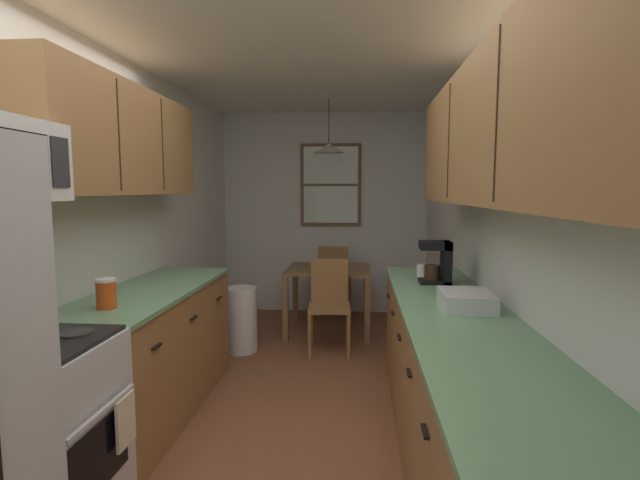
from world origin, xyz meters
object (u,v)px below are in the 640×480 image
(mug_by_coffeemaker, at_px, (422,271))
(dining_chair_far, at_px, (334,278))
(dining_table, at_px, (329,278))
(dining_chair_near, at_px, (329,301))
(stove_range, at_px, (30,442))
(storage_canister, at_px, (106,293))
(coffee_maker, at_px, (439,261))
(table_serving_bowl, at_px, (320,265))
(dish_rack, at_px, (466,301))
(trash_bin, at_px, (241,319))

(mug_by_coffeemaker, bearing_deg, dining_chair_far, 111.84)
(dining_table, relative_size, dining_chair_near, 1.01)
(stove_range, xyz_separation_m, dining_chair_far, (1.13, 3.84, 0.03))
(dining_table, bearing_deg, stove_range, -108.88)
(storage_canister, distance_m, coffee_maker, 2.22)
(dining_chair_far, relative_size, table_serving_bowl, 4.58)
(stove_range, height_order, storage_canister, stove_range)
(dining_chair_far, relative_size, mug_by_coffeemaker, 7.37)
(dining_table, distance_m, storage_canister, 2.81)
(dining_table, bearing_deg, dish_rack, -68.56)
(dining_chair_near, relative_size, dish_rack, 2.65)
(dining_chair_near, bearing_deg, trash_bin, -174.00)
(mug_by_coffeemaker, bearing_deg, stove_range, -136.50)
(dining_table, bearing_deg, mug_by_coffeemaker, -59.22)
(dining_table, distance_m, dining_chair_far, 0.62)
(stove_range, relative_size, dish_rack, 3.24)
(dining_table, xyz_separation_m, storage_canister, (-1.11, -2.56, 0.38))
(stove_range, bearing_deg, dining_table, 71.12)
(stove_range, relative_size, mug_by_coffeemaker, 9.01)
(storage_canister, distance_m, dish_rack, 2.06)
(table_serving_bowl, bearing_deg, dining_table, 11.06)
(coffee_maker, relative_size, mug_by_coffeemaker, 2.53)
(storage_canister, relative_size, dish_rack, 0.51)
(dining_chair_near, relative_size, mug_by_coffeemaker, 7.37)
(dish_rack, bearing_deg, storage_canister, -175.70)
(dish_rack, bearing_deg, mug_by_coffeemaker, 96.36)
(stove_range, height_order, dish_rack, stove_range)
(trash_bin, bearing_deg, storage_canister, -99.17)
(stove_range, xyz_separation_m, dish_rack, (2.05, 0.83, 0.48))
(trash_bin, xyz_separation_m, table_serving_bowl, (0.71, 0.68, 0.44))
(dining_table, relative_size, coffee_maker, 2.93)
(dining_table, bearing_deg, trash_bin, -139.30)
(dining_table, height_order, storage_canister, storage_canister)
(storage_canister, bearing_deg, stove_range, -89.53)
(dining_table, height_order, dish_rack, dish_rack)
(dining_chair_far, xyz_separation_m, trash_bin, (-0.84, -1.31, -0.18))
(dining_table, relative_size, storage_canister, 5.23)
(storage_canister, height_order, mug_by_coffeemaker, storage_canister)
(storage_canister, xyz_separation_m, coffee_maker, (2.03, 0.90, 0.07))
(mug_by_coffeemaker, xyz_separation_m, table_serving_bowl, (-0.93, 1.38, -0.19))
(stove_range, bearing_deg, dining_chair_far, 73.55)
(dining_chair_near, height_order, mug_by_coffeemaker, mug_by_coffeemaker)
(dining_table, distance_m, mug_by_coffeemaker, 1.66)
(trash_bin, relative_size, dish_rack, 1.87)
(stove_range, height_order, dining_chair_far, stove_range)
(stove_range, xyz_separation_m, storage_canister, (-0.01, 0.68, 0.52))
(dining_chair_near, height_order, dish_rack, dish_rack)
(coffee_maker, bearing_deg, storage_canister, -156.00)
(dining_table, relative_size, dining_chair_far, 1.01)
(dining_chair_near, xyz_separation_m, coffee_maker, (0.87, -1.05, 0.56))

